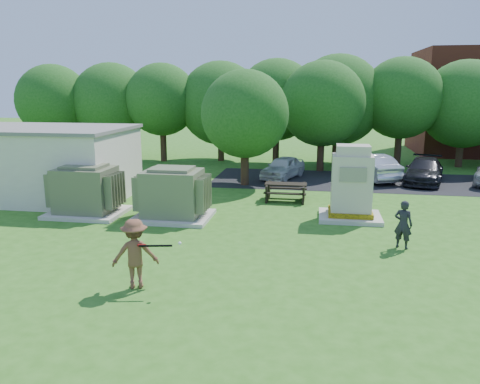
% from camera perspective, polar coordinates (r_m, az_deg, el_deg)
% --- Properties ---
extents(ground, '(120.00, 120.00, 0.00)m').
position_cam_1_polar(ground, '(14.20, -2.71, -8.66)').
color(ground, '#2D6619').
rests_on(ground, ground).
extents(service_building, '(10.00, 5.00, 3.20)m').
position_cam_1_polar(service_building, '(24.51, -25.02, 3.15)').
color(service_building, beige).
rests_on(service_building, ground).
extents(service_building_roof, '(10.20, 5.20, 0.15)m').
position_cam_1_polar(service_building_roof, '(24.32, -25.39, 7.04)').
color(service_building_roof, slate).
rests_on(service_building_roof, service_building).
extents(parking_strip, '(20.00, 6.00, 0.01)m').
position_cam_1_polar(parking_strip, '(27.23, 18.15, 1.14)').
color(parking_strip, '#232326').
rests_on(parking_strip, ground).
extents(transformer_left, '(3.00, 2.40, 2.07)m').
position_cam_1_polar(transformer_left, '(20.20, -18.25, 0.07)').
color(transformer_left, beige).
rests_on(transformer_left, ground).
extents(transformer_right, '(3.00, 2.40, 2.07)m').
position_cam_1_polar(transformer_right, '(18.78, -8.20, -0.34)').
color(transformer_right, beige).
rests_on(transformer_right, ground).
extents(generator_cabinet, '(2.43, 1.99, 2.96)m').
position_cam_1_polar(generator_cabinet, '(18.97, 13.41, 0.58)').
color(generator_cabinet, beige).
rests_on(generator_cabinet, ground).
extents(picnic_table, '(1.91, 1.44, 0.82)m').
position_cam_1_polar(picnic_table, '(21.70, 5.60, 0.26)').
color(picnic_table, black).
rests_on(picnic_table, ground).
extents(batter, '(1.36, 1.05, 1.86)m').
position_cam_1_polar(batter, '(12.55, -12.67, -7.34)').
color(batter, brown).
rests_on(batter, ground).
extents(person_by_generator, '(0.69, 0.59, 1.61)m').
position_cam_1_polar(person_by_generator, '(16.09, 19.28, -3.77)').
color(person_by_generator, black).
rests_on(person_by_generator, ground).
extents(car_white, '(2.67, 3.99, 1.26)m').
position_cam_1_polar(car_white, '(27.05, 5.26, 3.00)').
color(car_white, silver).
rests_on(car_white, ground).
extents(car_silver_a, '(3.31, 4.73, 1.48)m').
position_cam_1_polar(car_silver_a, '(27.49, 15.46, 2.98)').
color(car_silver_a, silver).
rests_on(car_silver_a, ground).
extents(car_dark, '(3.01, 4.91, 1.33)m').
position_cam_1_polar(car_dark, '(27.66, 21.53, 2.45)').
color(car_dark, black).
rests_on(car_dark, ground).
extents(batting_equipment, '(1.14, 0.22, 0.16)m').
position_cam_1_polar(batting_equipment, '(12.14, -10.12, -6.42)').
color(batting_equipment, black).
rests_on(batting_equipment, ground).
extents(tree_row, '(41.30, 13.30, 7.30)m').
position_cam_1_polar(tree_row, '(31.45, 7.68, 10.76)').
color(tree_row, '#47301E').
rests_on(tree_row, ground).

